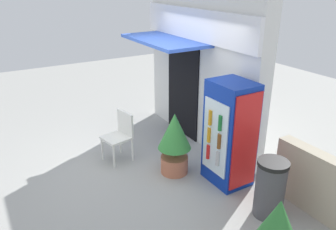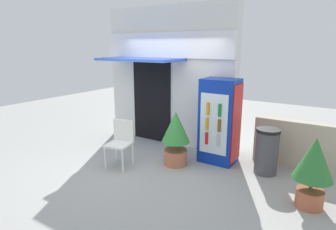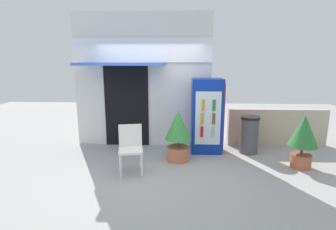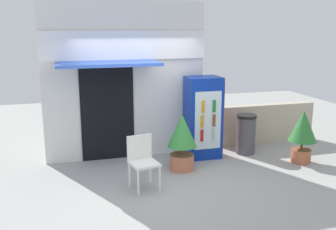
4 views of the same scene
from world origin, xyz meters
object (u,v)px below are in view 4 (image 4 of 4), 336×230
object	(u,v)px
potted_plant_near_shop	(182,139)
potted_plant_curbside	(303,131)
trash_bin	(246,134)
drink_cooler	(203,117)
plastic_chair	(142,158)

from	to	relation	value
potted_plant_near_shop	potted_plant_curbside	bearing A→B (deg)	-6.22
potted_plant_curbside	trash_bin	world-z (taller)	potted_plant_curbside
potted_plant_near_shop	potted_plant_curbside	xyz separation A→B (m)	(2.47, -0.27, 0.03)
drink_cooler	potted_plant_curbside	distance (m)	2.02
drink_cooler	trash_bin	distance (m)	1.06
potted_plant_near_shop	plastic_chair	bearing A→B (deg)	-146.46
drink_cooler	potted_plant_near_shop	xyz separation A→B (m)	(-0.66, -0.62, -0.23)
potted_plant_near_shop	trash_bin	xyz separation A→B (m)	(1.63, 0.55, -0.19)
drink_cooler	potted_plant_near_shop	distance (m)	0.93
plastic_chair	potted_plant_near_shop	size ratio (longest dim) A/B	0.82
potted_plant_near_shop	drink_cooler	bearing A→B (deg)	43.01
potted_plant_near_shop	potted_plant_curbside	size ratio (longest dim) A/B	1.02
drink_cooler	potted_plant_near_shop	size ratio (longest dim) A/B	1.56
potted_plant_curbside	trash_bin	bearing A→B (deg)	135.43
drink_cooler	plastic_chair	xyz separation A→B (m)	(-1.56, -1.21, -0.33)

